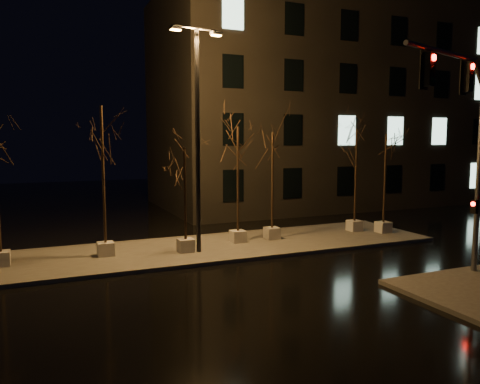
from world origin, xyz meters
name	(u,v)px	position (x,y,z in m)	size (l,w,h in m)	color
ground	(260,290)	(0.00, 0.00, 0.00)	(90.00, 90.00, 0.00)	black
median	(202,249)	(0.00, 6.00, 0.07)	(22.00, 5.00, 0.15)	#4C4A44
building	(322,106)	(14.00, 18.00, 7.50)	(25.00, 12.00, 15.00)	black
tree_1	(102,140)	(-4.11, 6.13, 4.90)	(1.80, 1.80, 6.27)	#B2ADA6
tree_2	(185,171)	(-0.88, 5.48, 3.60)	(1.80, 1.80, 4.54)	#B2ADA6
tree_3	(238,153)	(1.88, 6.29, 4.32)	(1.80, 1.80, 5.49)	#B2ADA6
tree_4	(273,156)	(3.69, 6.35, 4.11)	(1.80, 1.80, 5.22)	#B2ADA6
tree_5	(356,152)	(8.55, 6.38, 4.27)	(1.80, 1.80, 5.43)	#B2ADA6
tree_6	(386,156)	(9.67, 5.47, 4.07)	(1.80, 1.80, 5.16)	#B2ADA6
traffic_signal_mast	(466,135)	(6.76, -1.87, 5.06)	(5.89, 1.87, 7.48)	slate
streetlight_main	(198,125)	(-0.38, 5.24, 5.51)	(2.32, 0.63, 9.28)	black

